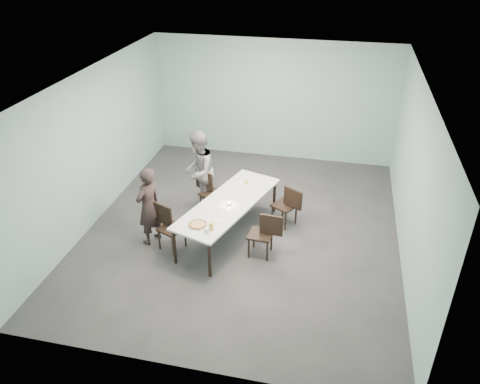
% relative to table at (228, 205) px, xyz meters
% --- Properties ---
extents(ground, '(7.00, 7.00, 0.00)m').
position_rel_table_xyz_m(ground, '(0.23, 0.29, -0.69)').
color(ground, '#333335').
rests_on(ground, ground).
extents(room_shell, '(6.02, 7.02, 3.01)m').
position_rel_table_xyz_m(room_shell, '(0.23, 0.29, 1.33)').
color(room_shell, '#8FB4B4').
rests_on(room_shell, ground).
extents(table, '(1.65, 2.75, 0.75)m').
position_rel_table_xyz_m(table, '(0.00, 0.00, 0.00)').
color(table, white).
rests_on(table, ground).
extents(chair_near_left, '(0.65, 0.55, 0.87)m').
position_rel_table_xyz_m(chair_near_left, '(-1.00, -0.60, -0.19)').
color(chair_near_left, black).
rests_on(chair_near_left, ground).
extents(chair_far_left, '(0.65, 0.55, 0.87)m').
position_rel_table_xyz_m(chair_far_left, '(-0.63, 0.82, -0.19)').
color(chair_far_left, black).
rests_on(chair_far_left, ground).
extents(chair_near_right, '(0.62, 0.45, 0.87)m').
position_rel_table_xyz_m(chair_near_right, '(0.79, -0.47, -0.19)').
color(chair_near_right, black).
rests_on(chair_near_right, ground).
extents(chair_far_right, '(0.64, 0.58, 0.87)m').
position_rel_table_xyz_m(chair_far_right, '(1.06, 0.60, -0.19)').
color(chair_far_right, black).
rests_on(chair_far_right, ground).
extents(diner_near, '(0.55, 0.66, 1.55)m').
position_rel_table_xyz_m(diner_near, '(-1.39, -0.51, 0.08)').
color(diner_near, black).
rests_on(diner_near, ground).
extents(diner_far, '(0.68, 0.86, 1.71)m').
position_rel_table_xyz_m(diner_far, '(-0.85, 0.90, 0.16)').
color(diner_far, slate).
rests_on(diner_far, ground).
extents(pizza, '(0.34, 0.34, 0.04)m').
position_rel_table_xyz_m(pizza, '(-0.33, -0.88, 0.08)').
color(pizza, white).
rests_on(pizza, table).
extents(side_plate, '(0.18, 0.18, 0.01)m').
position_rel_table_xyz_m(side_plate, '(-0.03, -0.67, 0.06)').
color(side_plate, white).
rests_on(side_plate, table).
extents(beer_glass, '(0.08, 0.08, 0.15)m').
position_rel_table_xyz_m(beer_glass, '(-0.06, -0.97, 0.13)').
color(beer_glass, gold).
rests_on(beer_glass, table).
extents(water_tumbler, '(0.08, 0.08, 0.09)m').
position_rel_table_xyz_m(water_tumbler, '(-0.12, -1.07, 0.10)').
color(water_tumbler, silver).
rests_on(water_tumbler, table).
extents(tealight, '(0.06, 0.06, 0.05)m').
position_rel_table_xyz_m(tealight, '(0.04, -0.10, 0.08)').
color(tealight, silver).
rests_on(tealight, table).
extents(amber_tumbler, '(0.07, 0.07, 0.08)m').
position_rel_table_xyz_m(amber_tumbler, '(0.18, 0.75, 0.10)').
color(amber_tumbler, gold).
rests_on(amber_tumbler, table).
extents(menu, '(0.35, 0.30, 0.01)m').
position_rel_table_xyz_m(menu, '(0.13, 0.73, 0.06)').
color(menu, silver).
rests_on(menu, table).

